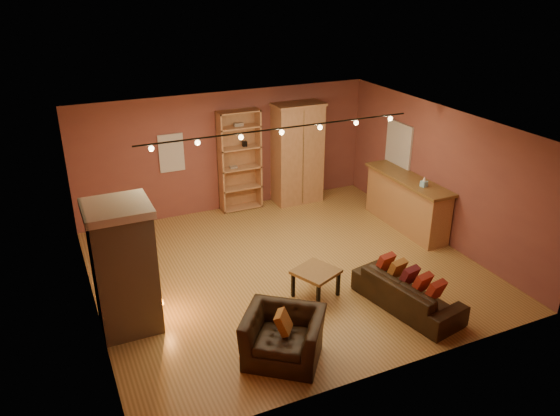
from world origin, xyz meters
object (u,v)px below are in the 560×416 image
armchair (283,329)px  loveseat (408,287)px  fireplace (124,267)px  bar_counter (407,202)px  coffee_table (316,274)px  armoire (297,153)px  bookcase (239,159)px

armchair → loveseat: bearing=44.9°
fireplace → armchair: 2.64m
bar_counter → coffee_table: (-3.13, -1.67, -0.16)m
armoire → armchair: 6.04m
fireplace → bar_counter: fireplace is taller
armchair → coffee_table: armchair is taller
bookcase → loveseat: bookcase is taller
armoire → bar_counter: (1.52, -2.35, -0.63)m
coffee_table → bookcase: bearing=87.6°
armchair → coffee_table: size_ratio=1.51×
coffee_table → loveseat: bearing=-37.6°
fireplace → bookcase: (3.28, 3.72, 0.15)m
armchair → bookcase: bearing=113.4°
loveseat → coffee_table: bearing=41.4°
bookcase → fireplace: bearing=-131.4°
armoire → loveseat: bearing=-94.3°
loveseat → coffee_table: 1.57m
loveseat → bar_counter: bearing=-46.8°
bookcase → armchair: 5.69m
armoire → armchair: armoire is taller
coffee_table → armoire: bearing=68.2°
fireplace → bookcase: bookcase is taller
loveseat → armchair: bearing=86.3°
bookcase → coffee_table: (-0.18, -4.21, -0.78)m
bookcase → loveseat: bearing=-78.4°
bar_counter → loveseat: (-1.89, -2.62, -0.19)m
bar_counter → fireplace: bearing=-169.3°
loveseat → bookcase: bearing=0.7°
bookcase → armchair: size_ratio=1.78×
loveseat → armchair: (-2.45, -0.31, 0.10)m
fireplace → armoire: bearing=36.9°
bookcase → bar_counter: 3.95m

